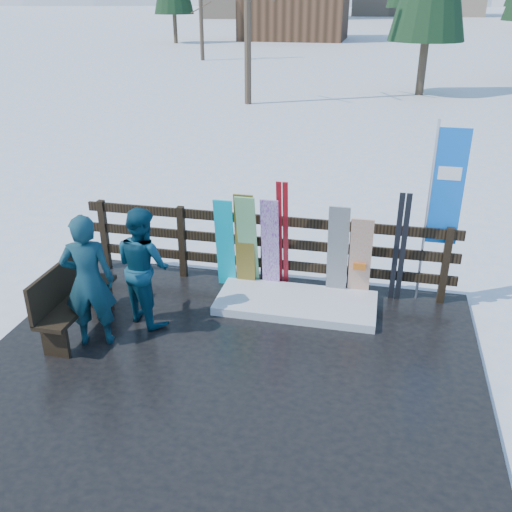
% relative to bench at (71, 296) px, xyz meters
% --- Properties ---
extents(ground, '(700.00, 700.00, 0.00)m').
position_rel_bench_xyz_m(ground, '(2.16, -0.36, -0.60)').
color(ground, white).
rests_on(ground, ground).
extents(deck, '(6.00, 5.00, 0.08)m').
position_rel_bench_xyz_m(deck, '(2.16, -0.36, -0.56)').
color(deck, black).
rests_on(deck, ground).
extents(fence, '(5.60, 0.10, 1.15)m').
position_rel_bench_xyz_m(fence, '(2.16, 1.84, 0.14)').
color(fence, black).
rests_on(fence, deck).
extents(snow_patch, '(2.24, 1.00, 0.12)m').
position_rel_bench_xyz_m(snow_patch, '(2.75, 1.24, -0.46)').
color(snow_patch, white).
rests_on(snow_patch, deck).
extents(bench, '(0.41, 1.50, 0.97)m').
position_rel_bench_xyz_m(bench, '(0.00, 0.00, 0.00)').
color(bench, black).
rests_on(bench, deck).
extents(snowboard_0, '(0.28, 0.22, 1.42)m').
position_rel_bench_xyz_m(snowboard_0, '(1.61, 1.62, 0.19)').
color(snowboard_0, '#04BED3').
rests_on(snowboard_0, deck).
extents(snowboard_1, '(0.28, 0.37, 1.51)m').
position_rel_bench_xyz_m(snowboard_1, '(1.95, 1.62, 0.24)').
color(snowboard_1, silver).
rests_on(snowboard_1, deck).
extents(snowboard_2, '(0.28, 0.19, 1.52)m').
position_rel_bench_xyz_m(snowboard_2, '(1.91, 1.62, 0.24)').
color(snowboard_2, gold).
rests_on(snowboard_2, deck).
extents(snowboard_3, '(0.26, 0.29, 1.48)m').
position_rel_bench_xyz_m(snowboard_3, '(2.29, 1.62, 0.23)').
color(snowboard_3, white).
rests_on(snowboard_3, deck).
extents(snowboard_4, '(0.29, 0.25, 1.45)m').
position_rel_bench_xyz_m(snowboard_4, '(3.26, 1.62, 0.21)').
color(snowboard_4, black).
rests_on(snowboard_4, deck).
extents(snowboard_5, '(0.30, 0.32, 1.32)m').
position_rel_bench_xyz_m(snowboard_5, '(3.58, 1.62, 0.14)').
color(snowboard_5, white).
rests_on(snowboard_5, deck).
extents(ski_pair_a, '(0.16, 0.31, 1.74)m').
position_rel_bench_xyz_m(ski_pair_a, '(2.46, 1.69, 0.35)').
color(ski_pair_a, maroon).
rests_on(ski_pair_a, deck).
extents(ski_pair_b, '(0.17, 0.24, 1.69)m').
position_rel_bench_xyz_m(ski_pair_b, '(4.11, 1.69, 0.33)').
color(ski_pair_b, black).
rests_on(ski_pair_b, deck).
extents(rental_flag, '(0.45, 0.04, 2.60)m').
position_rel_bench_xyz_m(rental_flag, '(4.59, 1.89, 1.09)').
color(rental_flag, silver).
rests_on(rental_flag, deck).
extents(person_front, '(0.73, 0.59, 1.73)m').
position_rel_bench_xyz_m(person_front, '(0.39, -0.20, 0.35)').
color(person_front, '#164E4D').
rests_on(person_front, deck).
extents(person_back, '(0.99, 0.93, 1.61)m').
position_rel_bench_xyz_m(person_back, '(0.81, 0.48, 0.29)').
color(person_back, '#0F3C53').
rests_on(person_back, deck).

